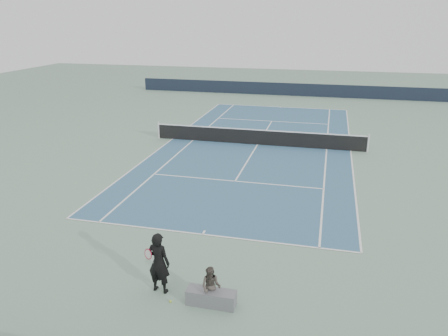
% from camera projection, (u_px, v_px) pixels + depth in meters
% --- Properties ---
extents(ground, '(80.00, 80.00, 0.00)m').
position_uv_depth(ground, '(258.00, 145.00, 26.57)').
color(ground, gray).
extents(court_surface, '(10.97, 23.77, 0.01)m').
position_uv_depth(court_surface, '(258.00, 145.00, 26.56)').
color(court_surface, '#355E7D').
rests_on(court_surface, ground).
extents(tennis_net, '(12.90, 0.10, 1.07)m').
position_uv_depth(tennis_net, '(258.00, 137.00, 26.40)').
color(tennis_net, silver).
rests_on(tennis_net, ground).
extents(windscreen_far, '(30.00, 0.25, 1.20)m').
position_uv_depth(windscreen_far, '(288.00, 89.00, 42.77)').
color(windscreen_far, black).
rests_on(windscreen_far, ground).
extents(tennis_player, '(0.83, 0.58, 1.83)m').
position_uv_depth(tennis_player, '(159.00, 263.00, 12.18)').
color(tennis_player, black).
rests_on(tennis_player, ground).
extents(tennis_ball, '(0.07, 0.07, 0.07)m').
position_uv_depth(tennis_ball, '(170.00, 301.00, 11.96)').
color(tennis_ball, '#B8D92C').
rests_on(tennis_ball, ground).
extents(spectator_bench, '(1.37, 0.49, 1.16)m').
position_uv_depth(spectator_bench, '(211.00, 292.00, 11.76)').
color(spectator_bench, slate).
rests_on(spectator_bench, ground).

